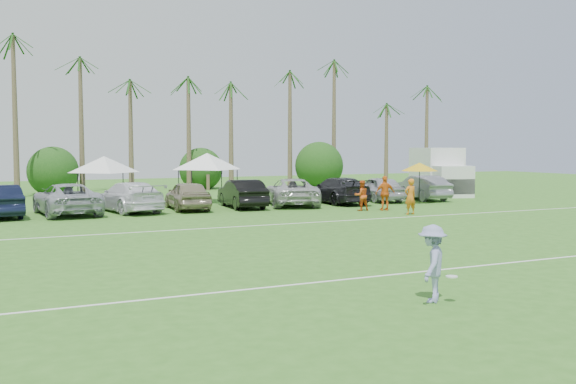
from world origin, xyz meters
name	(u,v)px	position (x,y,z in m)	size (l,w,h in m)	color
ground	(453,288)	(0.00, 0.00, 0.00)	(120.00, 120.00, 0.00)	#356D20
field_lines	(309,244)	(0.00, 8.00, 0.01)	(80.00, 12.10, 0.01)	white
palm_tree_3	(22,57)	(-8.00, 38.00, 10.06)	(2.40, 2.40, 11.90)	brown
palm_tree_4	(80,95)	(-4.00, 38.00, 7.48)	(2.40, 2.40, 8.90)	brown
palm_tree_5	(134,86)	(0.00, 38.00, 8.35)	(2.40, 2.40, 9.90)	brown
palm_tree_6	(183,77)	(4.00, 38.00, 9.21)	(2.40, 2.40, 10.90)	brown
palm_tree_7	(230,69)	(8.00, 38.00, 10.06)	(2.40, 2.40, 11.90)	brown
palm_tree_8	(285,102)	(13.00, 38.00, 7.48)	(2.40, 2.40, 8.90)	brown
palm_tree_9	(335,94)	(18.00, 38.00, 8.35)	(2.40, 2.40, 9.90)	brown
palm_tree_10	(382,86)	(23.00, 38.00, 9.21)	(2.40, 2.40, 10.90)	brown
palm_tree_11	(417,79)	(27.00, 38.00, 10.06)	(2.40, 2.40, 11.90)	brown
bush_tree_1	(53,170)	(-6.00, 39.00, 1.80)	(4.00, 4.00, 4.00)	brown
bush_tree_2	(204,168)	(6.00, 39.00, 1.80)	(4.00, 4.00, 4.00)	brown
bush_tree_3	(310,167)	(16.00, 39.00, 1.80)	(4.00, 4.00, 4.00)	brown
sideline_player_a	(410,197)	(9.62, 15.02, 0.95)	(0.69, 0.45, 1.89)	orange
sideline_player_b	(361,195)	(8.36, 17.86, 0.85)	(0.83, 0.65, 1.71)	#CE4D16
sideline_player_c	(385,193)	(9.61, 17.38, 0.97)	(1.14, 0.48, 1.95)	orange
box_truck	(440,170)	(20.18, 25.83, 1.88)	(4.50, 7.26, 3.51)	white
canopy_tent_left	(104,156)	(-4.02, 27.78, 3.00)	(4.32, 4.32, 3.50)	black
canopy_tent_right	(207,153)	(2.29, 26.83, 3.18)	(4.58, 4.58, 3.71)	black
market_umbrella	(420,167)	(14.13, 20.28, 2.32)	(2.32, 2.32, 2.58)	black
frisbee_player	(432,263)	(-1.43, -0.98, 0.89)	(1.29, 1.27, 1.79)	#8E94C9
parked_car_2	(67,199)	(-6.82, 22.66, 0.83)	(2.75, 5.96, 1.66)	#A6AAB3
parked_car_3	(129,197)	(-3.56, 22.74, 0.83)	(2.32, 5.70, 1.66)	white
parked_car_4	(188,195)	(-0.30, 22.51, 0.83)	(1.95, 4.86, 1.66)	gray
parked_car_5	(242,194)	(2.96, 22.38, 0.83)	(1.75, 5.02, 1.66)	black
parked_car_6	(291,192)	(6.22, 22.46, 0.83)	(2.75, 5.96, 1.66)	#B4B4B4
parked_car_7	(338,190)	(9.48, 22.51, 0.83)	(2.32, 5.70, 1.66)	black
parked_car_8	(379,189)	(12.74, 22.77, 0.83)	(1.95, 4.86, 1.66)	#B7B4C1
parked_car_9	(421,188)	(16.00, 22.53, 0.83)	(1.75, 5.02, 1.66)	gray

